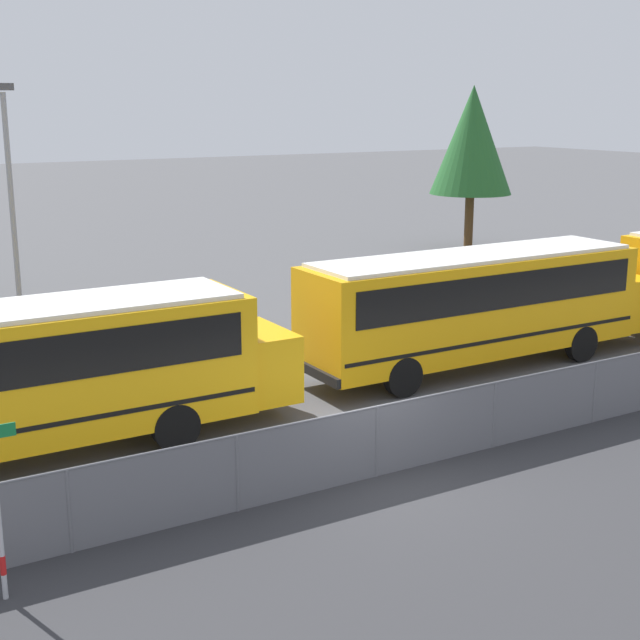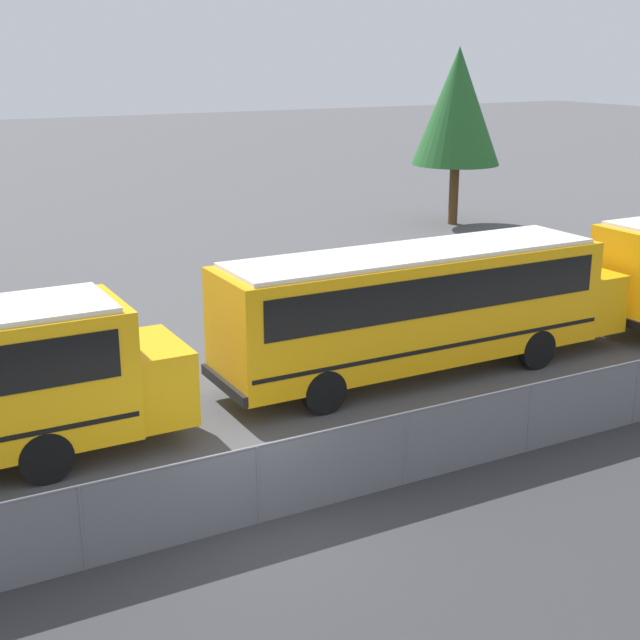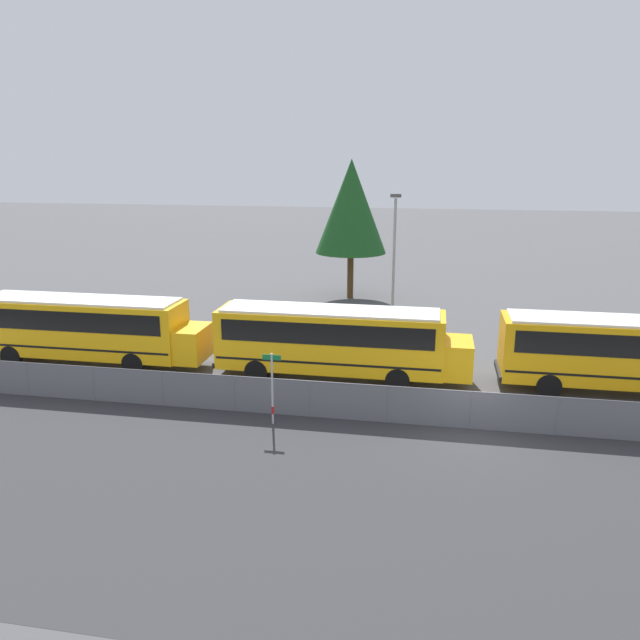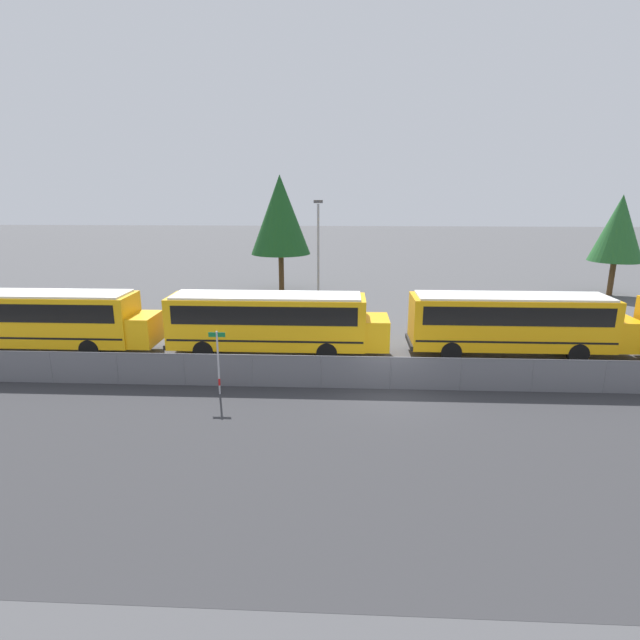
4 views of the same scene
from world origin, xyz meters
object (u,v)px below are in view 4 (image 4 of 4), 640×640
(tree_1, at_px, (280,215))
(school_bus_1, at_px, (272,319))
(light_pole, at_px, (318,253))
(school_bus_2, at_px, (515,320))
(school_bus_0, at_px, (44,317))
(tree_0, at_px, (619,228))
(street_sign, at_px, (218,361))

(tree_1, bearing_deg, school_bus_1, -84.55)
(light_pole, bearing_deg, school_bus_2, -38.85)
(school_bus_1, xyz_separation_m, tree_1, (-1.58, 16.61, 4.47))
(school_bus_0, xyz_separation_m, school_bus_1, (12.11, 0.06, 0.00))
(school_bus_2, xyz_separation_m, tree_1, (-14.06, 16.17, 4.47))
(tree_1, bearing_deg, light_pole, -65.39)
(school_bus_2, bearing_deg, tree_1, 131.01)
(school_bus_2, bearing_deg, school_bus_1, -177.98)
(school_bus_1, distance_m, tree_0, 30.60)
(school_bus_2, relative_size, tree_0, 1.41)
(school_bus_0, distance_m, school_bus_2, 24.60)
(school_bus_0, bearing_deg, school_bus_2, 1.15)
(school_bus_0, xyz_separation_m, tree_1, (10.53, 16.67, 4.47))
(tree_0, xyz_separation_m, tree_1, (-27.09, 0.08, 0.99))
(school_bus_0, distance_m, tree_1, 20.21)
(school_bus_2, distance_m, tree_0, 21.00)
(street_sign, height_order, tree_0, tree_0)
(school_bus_1, bearing_deg, school_bus_2, 2.02)
(tree_0, bearing_deg, light_pole, -162.14)
(light_pole, height_order, tree_0, tree_0)
(school_bus_0, xyz_separation_m, school_bus_2, (24.59, 0.50, 0.00))
(school_bus_1, distance_m, tree_1, 17.28)
(school_bus_1, relative_size, school_bus_2, 1.00)
(light_pole, xyz_separation_m, tree_0, (23.58, 7.60, 1.15))
(school_bus_0, distance_m, street_sign, 11.84)
(school_bus_1, height_order, light_pole, light_pole)
(school_bus_1, bearing_deg, street_sign, -105.87)
(street_sign, bearing_deg, school_bus_2, 22.39)
(street_sign, distance_m, tree_1, 22.48)
(school_bus_1, bearing_deg, tree_0, 32.95)
(school_bus_0, height_order, light_pole, light_pole)
(school_bus_0, xyz_separation_m, tree_0, (37.62, 16.59, 3.48))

